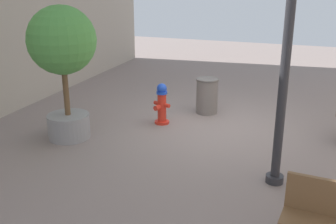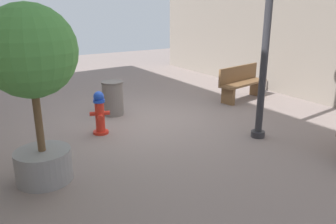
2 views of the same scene
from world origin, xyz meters
name	(u,v)px [view 1 (image 1 of 2)]	position (x,y,z in m)	size (l,w,h in m)	color
ground_plane	(214,127)	(0.00, 0.00, 0.00)	(23.40, 23.40, 0.00)	gray
fire_hydrant	(162,104)	(1.14, 0.19, 0.46)	(0.42, 0.39, 0.91)	red
planter_tree	(63,52)	(2.60, 1.60, 1.73)	(1.30, 1.30, 2.61)	gray
street_lamp	(290,13)	(-1.50, 2.09, 2.63)	(0.36, 0.36, 4.27)	#2D2D33
trash_bin	(207,96)	(0.40, -0.86, 0.42)	(0.53, 0.53, 0.83)	slate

